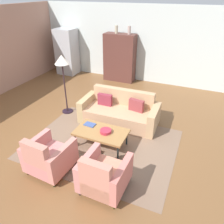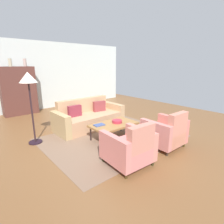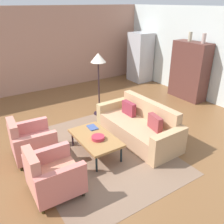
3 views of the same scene
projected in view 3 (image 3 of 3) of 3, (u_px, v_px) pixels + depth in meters
The scene contains 14 objects.
ground_plane at pixel (100, 144), 5.40m from camera, with size 10.30×10.30×0.00m, color brown.
wall_left at pixel (35, 51), 8.07m from camera, with size 0.12×8.41×2.80m, color tan.
area_rug at pixel (98, 152), 5.09m from camera, with size 3.40×2.60×0.01m, color #7E624E.
couch at pixel (140, 127), 5.53m from camera, with size 2.12×0.95×0.86m.
coffee_table at pixel (95, 138), 4.91m from camera, with size 1.20×0.70×0.41m.
armchair_left at pixel (30, 143), 4.80m from camera, with size 0.85×0.85×0.88m.
armchair_right at pixel (51, 176), 3.89m from camera, with size 0.82×0.82×0.88m.
fruit_bowl at pixel (98, 138), 4.79m from camera, with size 0.26×0.26×0.07m, color #AE2A3C.
book_stack at pixel (92, 127), 5.23m from camera, with size 0.27×0.19×0.02m.
cabinet at pixel (190, 71), 7.62m from camera, with size 1.20×0.51×1.80m.
vase_tall at pixel (190, 36), 7.30m from camera, with size 0.12×0.12×0.28m, color #B8B195.
vase_round at pixel (204, 38), 6.92m from camera, with size 0.11×0.11×0.29m, color #BBA298.
refrigerator at pixel (140, 57), 9.34m from camera, with size 0.80×0.73×1.85m.
floor_lamp at pixel (98, 64), 6.23m from camera, with size 0.40×0.40×1.72m.
Camera 3 is at (3.99, -2.29, 2.93)m, focal length 38.40 mm.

